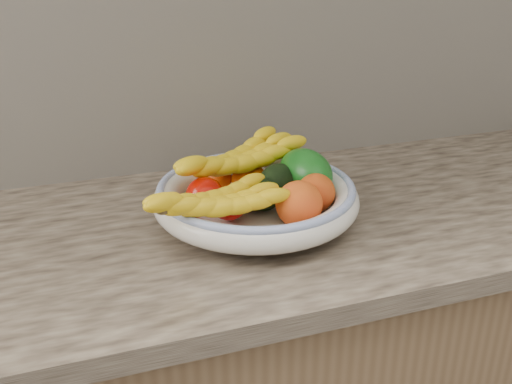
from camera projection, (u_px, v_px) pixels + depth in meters
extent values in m
cube|color=tan|center=(253.00, 225.00, 1.13)|extent=(2.44, 0.66, 0.04)
cube|color=beige|center=(209.00, 60.00, 1.29)|extent=(2.40, 0.02, 0.50)
cylinder|color=silver|center=(256.00, 217.00, 1.10)|extent=(0.13, 0.13, 0.02)
cylinder|color=silver|center=(256.00, 210.00, 1.09)|extent=(0.32, 0.32, 0.01)
torus|color=silver|center=(256.00, 198.00, 1.08)|extent=(0.39, 0.39, 0.05)
torus|color=#3D5AAC|center=(256.00, 187.00, 1.07)|extent=(0.37, 0.37, 0.02)
ellipsoid|color=#EB4A04|center=(219.00, 178.00, 1.16)|extent=(0.06, 0.06, 0.05)
ellipsoid|color=#F15D05|center=(254.00, 176.00, 1.17)|extent=(0.06, 0.06, 0.04)
ellipsoid|color=#E45304|center=(243.00, 180.00, 1.15)|extent=(0.06, 0.06, 0.05)
ellipsoid|color=#B70C01|center=(205.00, 194.00, 1.06)|extent=(0.09, 0.09, 0.06)
ellipsoid|color=#BB0605|center=(229.00, 204.00, 1.02)|extent=(0.08, 0.08, 0.06)
ellipsoid|color=black|center=(258.00, 193.00, 1.06)|extent=(0.11, 0.12, 0.07)
ellipsoid|color=black|center=(277.00, 183.00, 1.11)|extent=(0.12, 0.13, 0.07)
ellipsoid|color=#0F5112|center=(305.00, 173.00, 1.12)|extent=(0.14, 0.16, 0.12)
ellipsoid|color=orange|center=(299.00, 204.00, 1.01)|extent=(0.09, 0.09, 0.08)
ellipsoid|color=orange|center=(316.00, 193.00, 1.05)|extent=(0.10, 0.10, 0.07)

